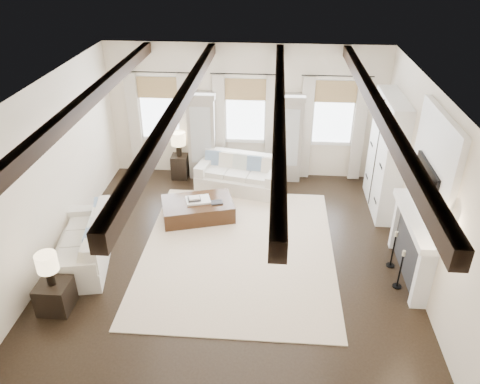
# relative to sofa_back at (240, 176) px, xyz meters

# --- Properties ---
(ground) EXTENTS (7.50, 7.50, 0.00)m
(ground) POSITION_rel_sofa_back_xyz_m (0.08, -2.93, -0.33)
(ground) COLOR black
(ground) RESTS_ON ground
(room_shell) EXTENTS (6.54, 7.54, 3.22)m
(room_shell) POSITION_rel_sofa_back_xyz_m (0.83, -2.04, 1.55)
(room_shell) COLOR white
(room_shell) RESTS_ON ground
(area_rug) EXTENTS (3.61, 4.49, 0.02)m
(area_rug) POSITION_rel_sofa_back_xyz_m (0.17, -2.47, -0.32)
(area_rug) COLOR beige
(area_rug) RESTS_ON ground
(sofa_back) EXTENTS (2.07, 1.28, 0.83)m
(sofa_back) POSITION_rel_sofa_back_xyz_m (0.00, 0.00, 0.00)
(sofa_back) COLOR silver
(sofa_back) RESTS_ON ground
(sofa_left) EXTENTS (1.25, 2.09, 0.84)m
(sofa_left) POSITION_rel_sofa_back_xyz_m (-2.59, -2.97, 0.01)
(sofa_left) COLOR silver
(sofa_left) RESTS_ON ground
(ottoman) EXTENTS (1.66, 1.29, 0.38)m
(ottoman) POSITION_rel_sofa_back_xyz_m (-0.79, -1.34, -0.14)
(ottoman) COLOR black
(ottoman) RESTS_ON ground
(tray) EXTENTS (0.59, 0.51, 0.04)m
(tray) POSITION_rel_sofa_back_xyz_m (-0.78, -1.31, 0.07)
(tray) COLOR white
(tray) RESTS_ON ottoman
(book_lower) EXTENTS (0.31, 0.27, 0.04)m
(book_lower) POSITION_rel_sofa_back_xyz_m (-0.85, -1.34, 0.11)
(book_lower) COLOR #262628
(book_lower) RESTS_ON tray
(book_upper) EXTENTS (0.26, 0.23, 0.03)m
(book_upper) POSITION_rel_sofa_back_xyz_m (-0.84, -1.36, 0.14)
(book_upper) COLOR beige
(book_upper) RESTS_ON book_lower
(book_loose) EXTENTS (0.28, 0.24, 0.03)m
(book_loose) POSITION_rel_sofa_back_xyz_m (-0.37, -1.37, 0.06)
(book_loose) COLOR #262628
(book_loose) RESTS_ON ottoman
(side_table_front) EXTENTS (0.51, 0.51, 0.51)m
(side_table_front) POSITION_rel_sofa_back_xyz_m (-2.63, -4.25, -0.08)
(side_table_front) COLOR black
(side_table_front) RESTS_ON ground
(lamp_front) EXTENTS (0.33, 0.33, 0.57)m
(lamp_front) POSITION_rel_sofa_back_xyz_m (-2.63, -4.25, 0.56)
(lamp_front) COLOR black
(lamp_front) RESTS_ON side_table_front
(side_table_back) EXTENTS (0.39, 0.39, 0.59)m
(side_table_back) POSITION_rel_sofa_back_xyz_m (-1.50, 0.46, -0.04)
(side_table_back) COLOR black
(side_table_back) RESTS_ON ground
(lamp_back) EXTENTS (0.35, 0.35, 0.61)m
(lamp_back) POSITION_rel_sofa_back_xyz_m (-1.50, 0.46, 0.66)
(lamp_back) COLOR black
(lamp_back) RESTS_ON side_table_back
(candlestick_near) EXTENTS (0.15, 0.15, 0.76)m
(candlestick_near) POSITION_rel_sofa_back_xyz_m (2.98, -3.30, -0.02)
(candlestick_near) COLOR black
(candlestick_near) RESTS_ON ground
(candlestick_far) EXTENTS (0.15, 0.15, 0.75)m
(candlestick_far) POSITION_rel_sofa_back_xyz_m (2.98, -2.72, -0.02)
(candlestick_far) COLOR black
(candlestick_far) RESTS_ON ground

